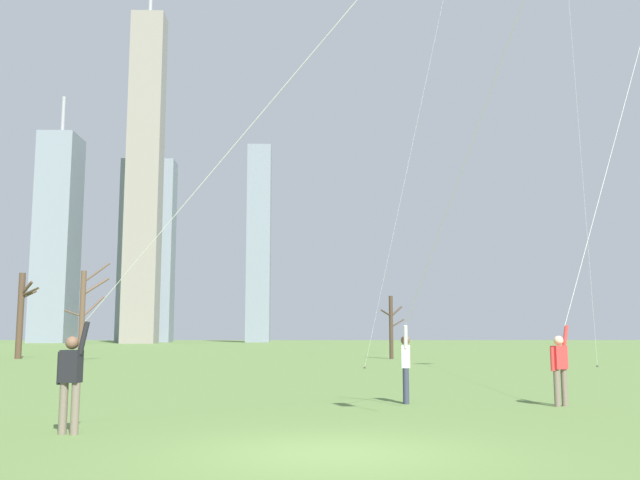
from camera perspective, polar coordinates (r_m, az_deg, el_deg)
The scene contains 11 objects.
ground_plane at distance 10.34m, azimuth 0.98°, elevation -16.79°, with size 400.00×400.00×0.00m, color #5B7A3D.
kite_flyer_midfield_center_purple at distance 11.49m, azimuth -10.46°, elevation 0.81°, with size 9.72×4.78×11.91m.
kite_flyer_midfield_right_blue at distance 19.65m, azimuth 22.23°, elevation 4.73°, with size 8.80×4.58×21.66m.
kite_flyer_foreground_left_orange at distance 16.42m, azimuth 8.11°, elevation -6.40°, with size 1.92×10.14×10.19m.
bare_tree_far_right_edge at distance 48.96m, azimuth 5.77°, elevation -6.87°, with size 1.87×1.92×4.28m.
bare_tree_center at distance 53.09m, azimuth -22.93°, elevation -5.43°, with size 1.72×1.43×5.88m.
bare_tree_leftmost at distance 46.93m, azimuth -18.50°, elevation -5.40°, with size 2.78×1.92×6.20m.
skyline_wide_slab at distance 138.64m, azimuth -13.93°, elevation 5.17°, with size 6.20×5.08×71.79m.
skyline_tall_tower at distance 157.35m, azimuth -13.75°, elevation -0.81°, with size 11.32×5.73×39.38m.
skyline_short_annex at distance 152.44m, azimuth -20.40°, elevation 0.21°, with size 7.17×9.12×50.55m.
skyline_slender_spire at distance 154.02m, azimuth -4.94°, elevation -0.26°, with size 5.03×6.34×42.60m.
Camera 1 is at (-0.46, -10.19, 1.65)m, focal length 39.76 mm.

